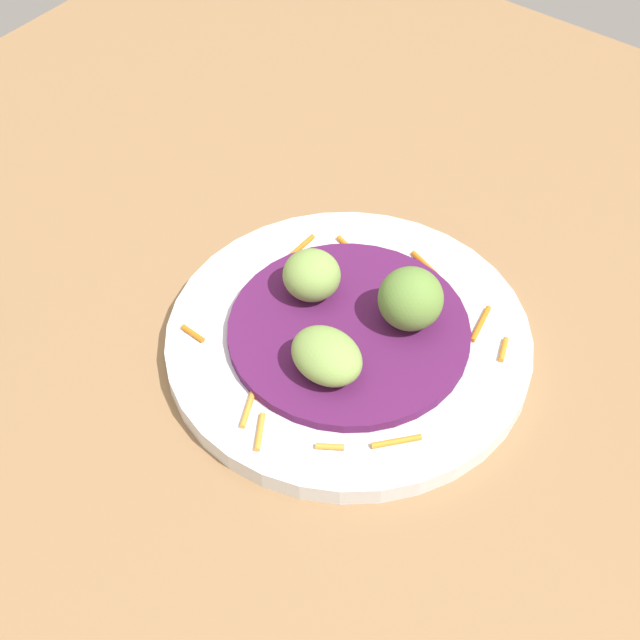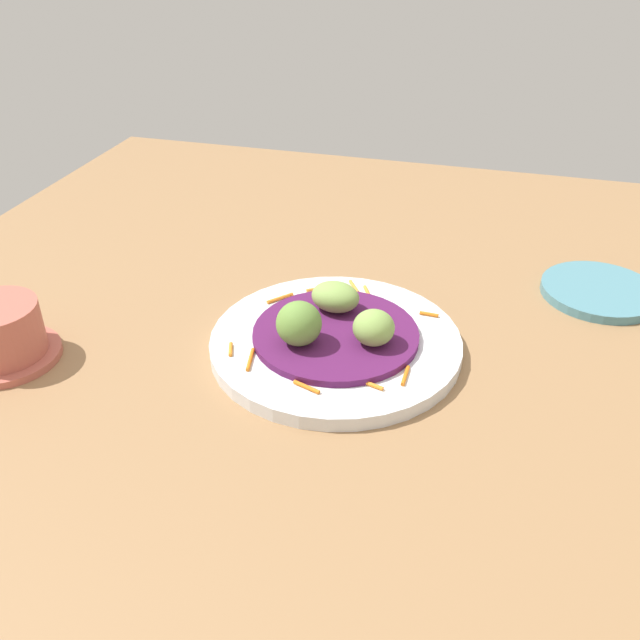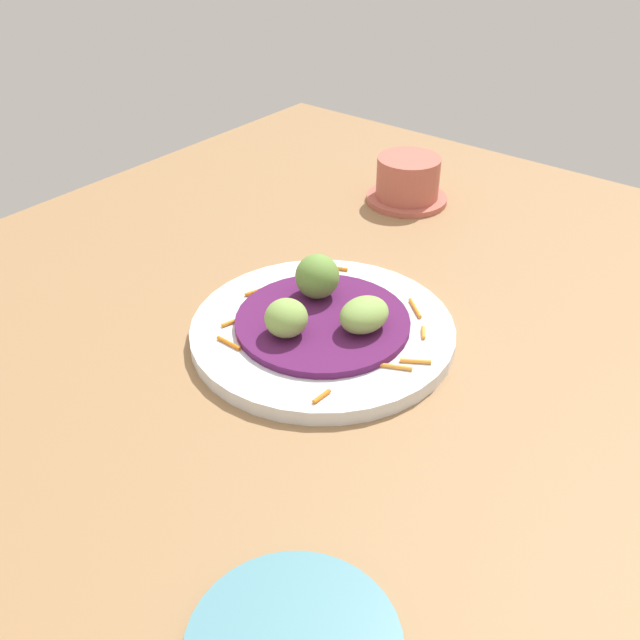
{
  "view_description": "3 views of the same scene",
  "coord_description": "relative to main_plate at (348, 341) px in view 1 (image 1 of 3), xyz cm",
  "views": [
    {
      "loc": [
        24.04,
        -32.56,
        55.66
      ],
      "look_at": [
        -3.82,
        4.04,
        4.69
      ],
      "focal_mm": 53.96,
      "sensor_mm": 36.0,
      "label": 1
    },
    {
      "loc": [
        -16.57,
        63.52,
        43.8
      ],
      "look_at": [
        -0.25,
        5.01,
        5.34
      ],
      "focal_mm": 38.68,
      "sensor_mm": 36.0,
      "label": 2
    },
    {
      "loc": [
        -48.69,
        -31.65,
        44.57
      ],
      "look_at": [
        -3.24,
        4.36,
        5.07
      ],
      "focal_mm": 40.55,
      "sensor_mm": 36.0,
      "label": 3
    }
  ],
  "objects": [
    {
      "name": "main_plate",
      "position": [
        0.0,
        0.0,
        0.0
      ],
      "size": [
        26.51,
        26.51,
        1.52
      ],
      "primitive_type": "cylinder",
      "color": "silver",
      "rests_on": "table_surface"
    },
    {
      "name": "guac_scoop_left",
      "position": [
        -4.2,
        1.1,
        3.36
      ],
      "size": [
        5.09,
        5.02,
        3.67
      ],
      "primitive_type": "ellipsoid",
      "rotation": [
        0.0,
        0.0,
        3.37
      ],
      "color": "#84A851",
      "rests_on": "cabbage_bed"
    },
    {
      "name": "guac_scoop_right",
      "position": [
        3.05,
        3.09,
        3.84
      ],
      "size": [
        6.35,
        6.33,
        4.62
      ],
      "primitive_type": "ellipsoid",
      "rotation": [
        0.0,
        0.0,
        2.13
      ],
      "color": "olive",
      "rests_on": "cabbage_bed"
    },
    {
      "name": "table_surface",
      "position": [
        1.97,
        -5.04,
        -1.76
      ],
      "size": [
        110.0,
        110.0,
        2.0
      ],
      "primitive_type": "cube",
      "color": "#936D47",
      "rests_on": "ground"
    },
    {
      "name": "cabbage_bed",
      "position": [
        -0.0,
        0.0,
        1.14
      ],
      "size": [
        17.48,
        17.48,
        0.77
      ],
      "primitive_type": "cylinder",
      "color": "#51194C",
      "rests_on": "main_plate"
    },
    {
      "name": "carrot_garnish",
      "position": [
        0.95,
        -0.89,
        0.96
      ],
      "size": [
        20.16,
        21.86,
        0.4
      ],
      "color": "orange",
      "rests_on": "main_plate"
    },
    {
      "name": "guac_scoop_center",
      "position": [
        1.15,
        -4.19,
        3.13
      ],
      "size": [
        5.8,
        4.8,
        3.21
      ],
      "primitive_type": "ellipsoid",
      "rotation": [
        0.0,
        0.0,
        6.17
      ],
      "color": "#84A851",
      "rests_on": "cabbage_bed"
    }
  ]
}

